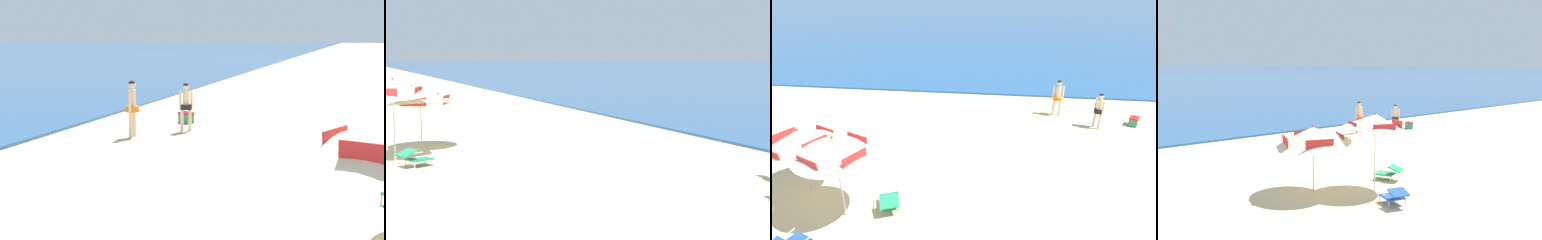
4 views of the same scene
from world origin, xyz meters
TOP-DOWN VIEW (x-y plane):
  - ground_plane at (0.00, 0.00)m, footprint 800.00×800.00m
  - beach_umbrella_striped_main at (-5.34, 1.96)m, footprint 2.66×2.64m
  - beach_umbrella_striped_second at (-6.95, 2.89)m, footprint 2.62×2.59m
  - lounge_chair_under_umbrella at (-4.28, 2.37)m, footprint 0.83×1.00m
  - lounge_chair_beside_umbrella at (-5.96, 0.56)m, footprint 0.78×0.98m
  - person_standing_near_shore at (2.72, 8.64)m, footprint 0.39×0.40m
  - person_standing_beside at (1.20, 9.90)m, footprint 0.52×0.43m
  - cooler_box at (4.44, 9.14)m, footprint 0.55×0.60m

SIDE VIEW (x-z plane):
  - ground_plane at x=0.00m, z-range 0.00..0.00m
  - cooler_box at x=4.44m, z-range -0.01..0.42m
  - lounge_chair_under_umbrella at x=-4.28m, z-range 0.02..0.53m
  - lounge_chair_beside_umbrella at x=-5.96m, z-range 0.03..0.53m
  - person_standing_near_shore at x=2.72m, z-range 0.12..1.70m
  - person_standing_beside at x=1.20m, z-range 0.14..1.87m
  - beach_umbrella_striped_second at x=-6.95m, z-range 0.66..2.75m
  - beach_umbrella_striped_main at x=-5.34m, z-range 0.87..3.26m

